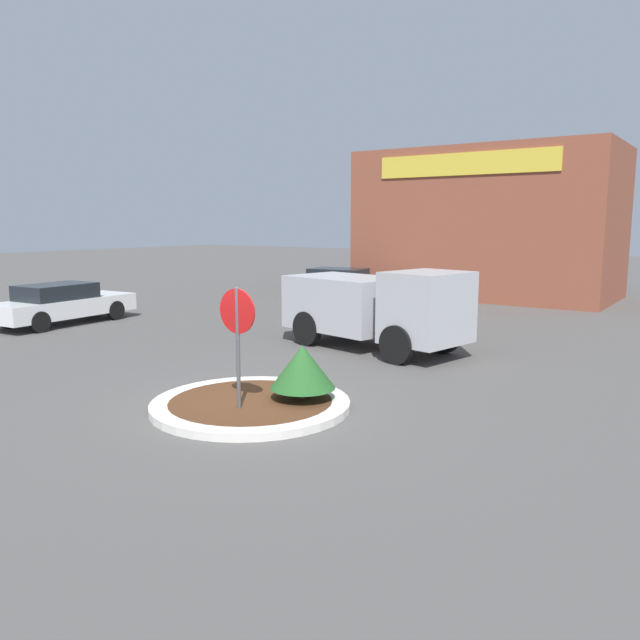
{
  "coord_description": "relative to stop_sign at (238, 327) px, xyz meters",
  "views": [
    {
      "loc": [
        7.17,
        -8.23,
        3.31
      ],
      "look_at": [
        -0.35,
        2.7,
        1.23
      ],
      "focal_mm": 35.0,
      "sensor_mm": 36.0,
      "label": 1
    }
  ],
  "objects": [
    {
      "name": "traffic_island",
      "position": [
        -0.14,
        0.46,
        -1.49
      ],
      "size": [
        3.58,
        3.58,
        0.14
      ],
      "color": "silver",
      "rests_on": "ground_plane"
    },
    {
      "name": "stop_sign",
      "position": [
        0.0,
        0.0,
        0.0
      ],
      "size": [
        0.77,
        0.07,
        2.24
      ],
      "color": "#4C4C51",
      "rests_on": "ground_plane"
    },
    {
      "name": "ground_plane",
      "position": [
        -0.14,
        0.46,
        -1.56
      ],
      "size": [
        120.0,
        120.0,
        0.0
      ],
      "primitive_type": "plane",
      "color": "#514F4C"
    },
    {
      "name": "parked_sedan_white",
      "position": [
        -11.42,
        4.11,
        -0.87
      ],
      "size": [
        2.07,
        4.86,
        1.34
      ],
      "rotation": [
        0.0,
        0.0,
        1.65
      ],
      "color": "silver",
      "rests_on": "ground_plane"
    },
    {
      "name": "utility_truck",
      "position": [
        -0.94,
        6.32,
        -0.4
      ],
      "size": [
        5.36,
        2.96,
        2.14
      ],
      "rotation": [
        0.0,
        0.0,
        -0.21
      ],
      "color": "#B2B2B7",
      "rests_on": "ground_plane"
    },
    {
      "name": "storefront_building",
      "position": [
        -2.82,
        19.97,
        1.68
      ],
      "size": [
        10.88,
        6.07,
        6.47
      ],
      "color": "brown",
      "rests_on": "ground_plane"
    },
    {
      "name": "island_shrub",
      "position": [
        0.58,
        1.07,
        -0.82
      ],
      "size": [
        1.19,
        1.19,
        0.99
      ],
      "color": "brown",
      "rests_on": "traffic_island"
    },
    {
      "name": "parked_sedan_silver",
      "position": [
        -7.34,
        14.8,
        -0.86
      ],
      "size": [
        4.98,
        2.36,
        1.36
      ],
      "rotation": [
        0.0,
        0.0,
        0.13
      ],
      "color": "#B7B7BC",
      "rests_on": "ground_plane"
    }
  ]
}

